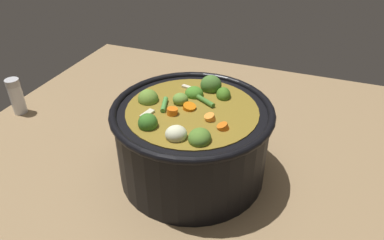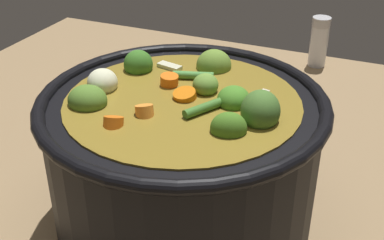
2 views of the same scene
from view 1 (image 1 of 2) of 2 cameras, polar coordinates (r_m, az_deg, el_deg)
ground_plane at (r=0.74m, az=0.03°, el=-8.28°), size 1.10×1.10×0.00m
cooking_pot at (r=0.68m, az=0.01°, el=-3.13°), size 0.30×0.30×0.18m
salt_shaker at (r=1.00m, az=-26.45°, el=3.46°), size 0.03×0.03×0.09m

